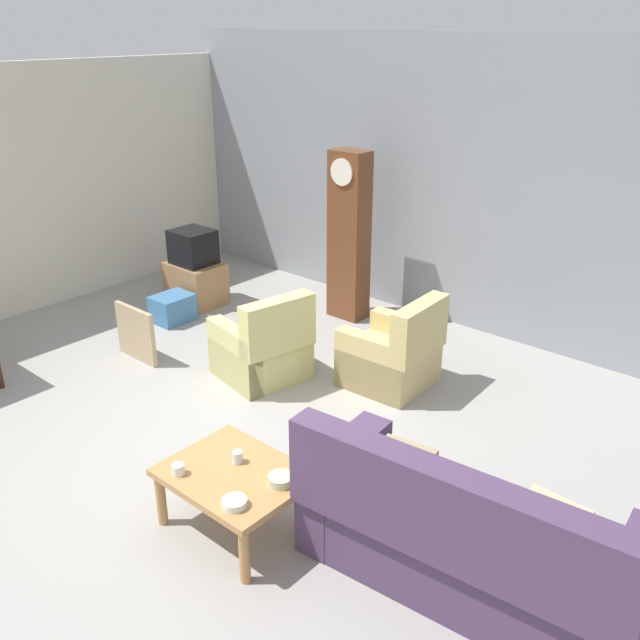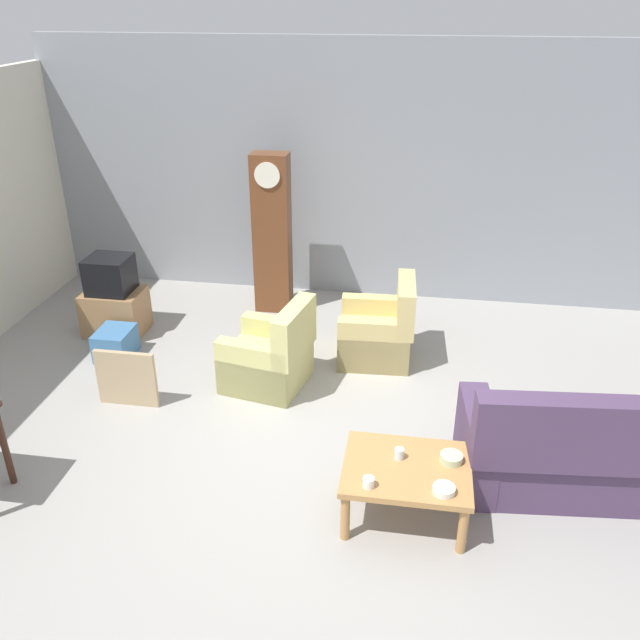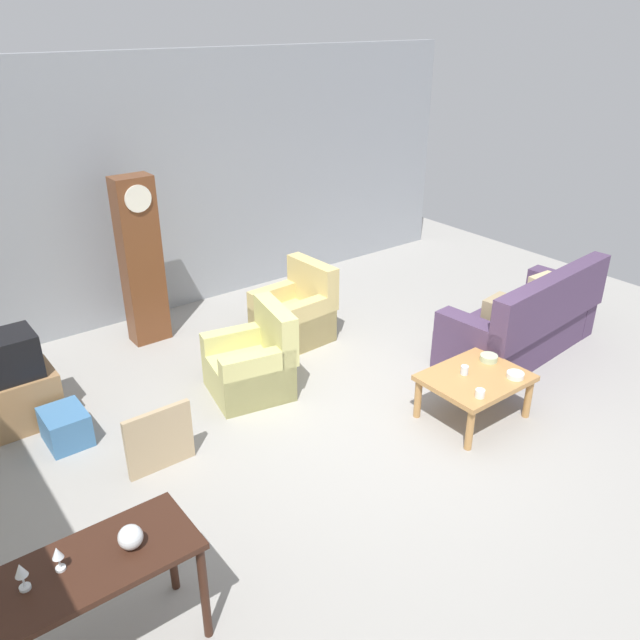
{
  "view_description": "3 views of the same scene",
  "coord_description": "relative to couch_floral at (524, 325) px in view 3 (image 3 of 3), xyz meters",
  "views": [
    {
      "loc": [
        3.7,
        -3.17,
        3.28
      ],
      "look_at": [
        0.03,
        1.05,
        0.86
      ],
      "focal_mm": 38.75,
      "sensor_mm": 36.0,
      "label": 1
    },
    {
      "loc": [
        0.67,
        -4.6,
        3.67
      ],
      "look_at": [
        -0.23,
        1.11,
        0.77
      ],
      "focal_mm": 37.09,
      "sensor_mm": 36.0,
      "label": 2
    },
    {
      "loc": [
        -3.65,
        -3.87,
        3.58
      ],
      "look_at": [
        0.04,
        0.97,
        0.64
      ],
      "focal_mm": 35.87,
      "sensor_mm": 36.0,
      "label": 3
    }
  ],
  "objects": [
    {
      "name": "garage_door_wall",
      "position": [
        -2.18,
        3.67,
        1.25
      ],
      "size": [
        8.4,
        0.16,
        3.2
      ],
      "primitive_type": "cube",
      "color": "gray",
      "rests_on": "ground_plane"
    },
    {
      "name": "wine_glass_short",
      "position": [
        -5.41,
        -0.86,
        0.54
      ],
      "size": [
        0.06,
        0.06,
        0.16
      ],
      "color": "silver",
      "rests_on": "console_table_dark"
    },
    {
      "name": "armchair_olive_near",
      "position": [
        -2.93,
        1.16,
        -0.05
      ],
      "size": [
        0.92,
        0.9,
        0.92
      ],
      "color": "#CCC67A",
      "rests_on": "ground_plane"
    },
    {
      "name": "ground_plane",
      "position": [
        -2.18,
        0.07,
        -0.35
      ],
      "size": [
        10.4,
        10.4,
        0.0
      ],
      "primitive_type": "plane",
      "color": "#999691"
    },
    {
      "name": "cup_white_porcelain",
      "position": [
        -1.75,
        -0.8,
        0.15
      ],
      "size": [
        0.09,
        0.09,
        0.08
      ],
      "primitive_type": "cylinder",
      "color": "white",
      "rests_on": "coffee_table_wood"
    },
    {
      "name": "bowl_white_stacked",
      "position": [
        -1.21,
        -0.78,
        0.13
      ],
      "size": [
        0.16,
        0.16,
        0.05
      ],
      "primitive_type": "cylinder",
      "color": "white",
      "rests_on": "coffee_table_wood"
    },
    {
      "name": "grandfather_clock",
      "position": [
        -3.29,
        2.94,
        0.64
      ],
      "size": [
        0.44,
        0.3,
        1.98
      ],
      "color": "brown",
      "rests_on": "ground_plane"
    },
    {
      "name": "armchair_olive_far",
      "position": [
        -1.87,
        1.88,
        -0.05
      ],
      "size": [
        0.83,
        0.8,
        0.92
      ],
      "color": "tan",
      "rests_on": "ground_plane"
    },
    {
      "name": "tv_crt",
      "position": [
        -4.99,
        2.01,
        0.39
      ],
      "size": [
        0.48,
        0.44,
        0.42
      ],
      "primitive_type": "cube",
      "color": "black",
      "rests_on": "tv_stand_cabinet"
    },
    {
      "name": "console_table_dark",
      "position": [
        -5.31,
        -0.91,
        0.32
      ],
      "size": [
        1.3,
        0.56,
        0.78
      ],
      "color": "#381E14",
      "rests_on": "ground_plane"
    },
    {
      "name": "glass_dome_cloche",
      "position": [
        -5.03,
        -0.94,
        0.5
      ],
      "size": [
        0.15,
        0.15,
        0.15
      ],
      "primitive_type": "sphere",
      "color": "silver",
      "rests_on": "console_table_dark"
    },
    {
      "name": "cup_blue_rimmed",
      "position": [
        -1.55,
        -0.45,
        0.15
      ],
      "size": [
        0.07,
        0.07,
        0.09
      ],
      "primitive_type": "cylinder",
      "color": "silver",
      "rests_on": "coffee_table_wood"
    },
    {
      "name": "storage_box_blue",
      "position": [
        -4.76,
        1.46,
        -0.19
      ],
      "size": [
        0.37,
        0.45,
        0.32
      ],
      "primitive_type": "cube",
      "color": "teal",
      "rests_on": "ground_plane"
    },
    {
      "name": "wine_glass_mid",
      "position": [
        -5.6,
        -0.88,
        0.55
      ],
      "size": [
        0.07,
        0.07,
        0.18
      ],
      "color": "silver",
      "rests_on": "console_table_dark"
    },
    {
      "name": "framed_picture_leaning",
      "position": [
        -4.22,
        0.58,
        -0.06
      ],
      "size": [
        0.6,
        0.05,
        0.58
      ],
      "primitive_type": "cube",
      "color": "tan",
      "rests_on": "ground_plane"
    },
    {
      "name": "bowl_shallow_green",
      "position": [
        -1.16,
        -0.42,
        0.14
      ],
      "size": [
        0.17,
        0.17,
        0.06
      ],
      "primitive_type": "cylinder",
      "color": "#B2C69E",
      "rests_on": "coffee_table_wood"
    },
    {
      "name": "coffee_table_wood",
      "position": [
        -1.48,
        -0.54,
        0.04
      ],
      "size": [
        0.96,
        0.76,
        0.46
      ],
      "color": "#B27F47",
      "rests_on": "ground_plane"
    },
    {
      "name": "couch_floral",
      "position": [
        0.0,
        0.0,
        0.0
      ],
      "size": [
        2.17,
        1.07,
        1.04
      ],
      "color": "#4C3856",
      "rests_on": "ground_plane"
    },
    {
      "name": "tv_stand_cabinet",
      "position": [
        -4.99,
        2.01,
        -0.09
      ],
      "size": [
        0.68,
        0.52,
        0.53
      ],
      "primitive_type": "cube",
      "color": "#997047",
      "rests_on": "ground_plane"
    }
  ]
}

